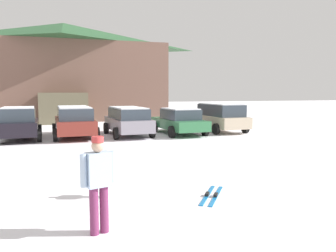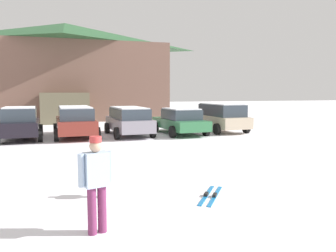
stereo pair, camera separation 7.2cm
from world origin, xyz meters
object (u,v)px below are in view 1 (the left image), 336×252
Objects in this scene: skier_adult_in_blue_parka at (98,179)px; parked_green_coupe at (179,121)px; parked_grey_wagon at (128,120)px; pair_of_skis at (212,195)px; skier_child_in_pink_snowsuit at (107,176)px; ski_lodge at (65,71)px; parked_black_sedan at (19,123)px; parked_beige_suv at (220,116)px; parked_maroon_van at (74,120)px.

parked_green_coupe is at bearing 64.85° from skier_adult_in_blue_parka.
parked_grey_wagon is 2.73× the size of skier_adult_in_blue_parka.
parked_green_coupe reaches higher than pair_of_skis.
skier_child_in_pink_snowsuit is 2.01m from skier_adult_in_blue_parka.
ski_lodge is at bearing 113.37° from parked_green_coupe.
parked_green_coupe is 13.66m from skier_adult_in_blue_parka.
pair_of_skis is at bearing 25.25° from skier_adult_in_blue_parka.
skier_adult_in_blue_parka reaches higher than parked_grey_wagon.
skier_child_in_pink_snowsuit is (-2.46, -10.64, -0.37)m from parked_grey_wagon.
ski_lodge is at bearing 91.84° from skier_child_in_pink_snowsuit.
skier_adult_in_blue_parka is at bearing -102.73° from parked_grey_wagon.
ski_lodge reaches higher than skier_adult_in_blue_parka.
parked_black_sedan reaches higher than pair_of_skis.
skier_adult_in_blue_parka is at bearing -154.75° from pair_of_skis.
ski_lodge is 15.01m from parked_grey_wagon.
ski_lodge is 14.79m from parked_black_sedan.
skier_adult_in_blue_parka is (-8.68, -12.89, 0.01)m from parked_beige_suv.
parked_grey_wagon is (2.88, -0.31, -0.03)m from parked_maroon_van.
ski_lodge reaches higher than pair_of_skis.
skier_child_in_pink_snowsuit is at bearing -127.14° from parked_beige_suv.
parked_maroon_van is 1.05× the size of parked_green_coupe.
skier_adult_in_blue_parka is (0.04, -12.87, 0.04)m from parked_maroon_van.
skier_adult_in_blue_parka reaches higher than parked_maroon_van.
parked_beige_suv is at bearing 10.34° from parked_green_coupe.
parked_beige_suv is at bearing 62.73° from pair_of_skis.
skier_child_in_pink_snowsuit is (-5.43, -10.44, -0.27)m from parked_green_coupe.
parked_maroon_van reaches higher than pair_of_skis.
skier_adult_in_blue_parka is at bearing -100.98° from skier_child_in_pink_snowsuit.
parked_green_coupe is 2.75× the size of skier_adult_in_blue_parka.
pair_of_skis is (3.11, -25.51, -4.41)m from ski_lodge.
parked_grey_wagon is 10.93m from skier_child_in_pink_snowsuit.
parked_black_sedan is at bearing 178.25° from parked_green_coupe.
pair_of_skis is (-0.15, -11.30, -0.85)m from parked_grey_wagon.
parked_black_sedan is 11.15m from skier_child_in_pink_snowsuit.
parked_beige_suv is (2.87, 0.52, 0.15)m from parked_green_coupe.
parked_beige_suv is at bearing 0.07° from parked_maroon_van.
parked_beige_suv reaches higher than skier_child_in_pink_snowsuit.
skier_child_in_pink_snowsuit is at bearing -88.16° from ski_lodge.
parked_beige_suv reaches higher than parked_green_coupe.
parked_green_coupe is at bearing -3.92° from parked_grey_wagon.
skier_adult_in_blue_parka is (0.43, -26.78, -3.49)m from ski_lodge.
parked_beige_suv is at bearing 1.32° from parked_black_sedan.
parked_maroon_van is 3.38× the size of pair_of_skis.
parked_grey_wagon is at bearing 77.27° from skier_adult_in_blue_parka.
ski_lodge is 16.97m from parked_beige_suv.
parked_grey_wagon is 2.97m from parked_green_coupe.
parked_grey_wagon is at bearing -176.85° from parked_beige_suv.
skier_child_in_pink_snowsuit is 0.53× the size of skier_adult_in_blue_parka.
parked_grey_wagon reaches higher than skier_child_in_pink_snowsuit.
parked_black_sedan reaches higher than parked_green_coupe.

